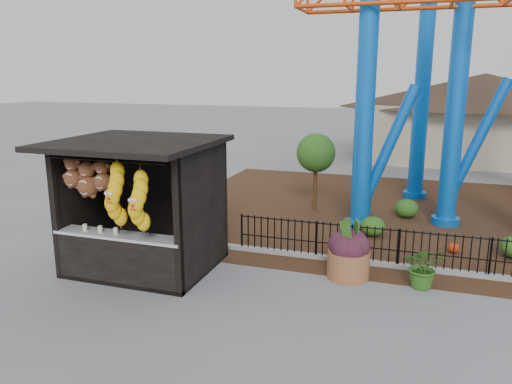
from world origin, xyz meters
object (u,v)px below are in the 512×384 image
(prize_booth, at_px, (137,209))
(terracotta_planter, at_px, (348,264))
(roller_coaster, at_px, (504,8))
(potted_plant, at_px, (424,267))

(prize_booth, bearing_deg, terracotta_planter, 13.88)
(prize_booth, relative_size, roller_coaster, 0.32)
(roller_coaster, xyz_separation_m, terracotta_planter, (-3.38, -6.15, -6.12))
(prize_booth, xyz_separation_m, terracotta_planter, (4.74, 1.17, -1.20))
(roller_coaster, relative_size, potted_plant, 11.27)
(terracotta_planter, distance_m, potted_plant, 1.66)
(terracotta_planter, relative_size, potted_plant, 0.99)
(prize_booth, distance_m, potted_plant, 6.57)
(prize_booth, height_order, potted_plant, prize_booth)
(terracotta_planter, height_order, potted_plant, potted_plant)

